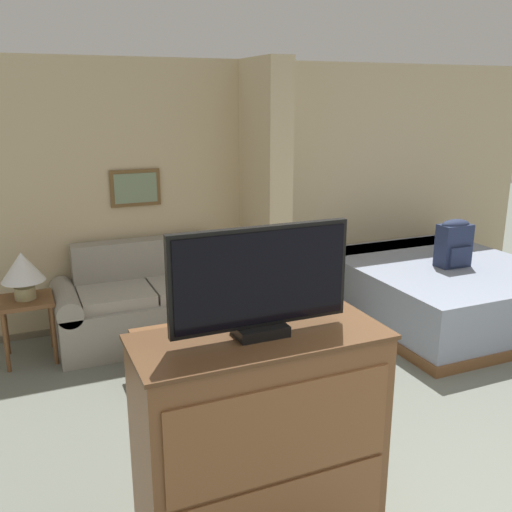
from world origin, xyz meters
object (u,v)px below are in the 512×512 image
Objects in this scene: backpack at (454,242)px; tv_dresser at (260,446)px; coffee_table at (178,339)px; table_lamp at (22,269)px; couch at (151,304)px; bed at (440,290)px; tv at (261,282)px.

tv_dresser is at bearing -145.68° from backpack.
backpack is (2.90, 0.12, 0.49)m from coffee_table.
table_lamp is 2.98m from tv_dresser.
backpack is (4.00, -0.74, 0.01)m from table_lamp.
table_lamp reaches higher than couch.
couch is 1.47× the size of tv_dresser.
backpack reaches higher than coffee_table.
bed is (2.88, 0.24, -0.05)m from coffee_table.
tv_dresser is 0.85m from tv.
couch reaches higher than coffee_table.
tv_dresser is (-0.11, -2.88, 0.26)m from couch.
tv is (0.98, -2.80, 0.61)m from table_lamp.
tv is (-0.00, 0.00, 0.85)m from tv_dresser.
coffee_table is 0.83× the size of tv.
coffee_table is at bearing -38.09° from table_lamp.
backpack is (2.91, -0.82, 0.51)m from couch.
tv is at bearing -93.53° from coffee_table.
couch is at bearing 87.84° from tv.
couch is 3.65× the size of backpack.
tv reaches higher than bed.
tv is 0.40× the size of bed.
table_lamp is 0.19× the size of bed.
couch is 2.89m from tv_dresser.
couch is 3.08m from tv.
coffee_table is 1.72× the size of table_lamp.
coffee_table is 0.59× the size of tv_dresser.
couch is at bearing 87.84° from tv_dresser.
coffee_table is 2.89m from bed.
coffee_table is at bearing -175.17° from bed.
couch is 4.24× the size of table_lamp.
couch is at bearing 90.67° from coffee_table.
table_lamp is at bearing 169.47° from backpack.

